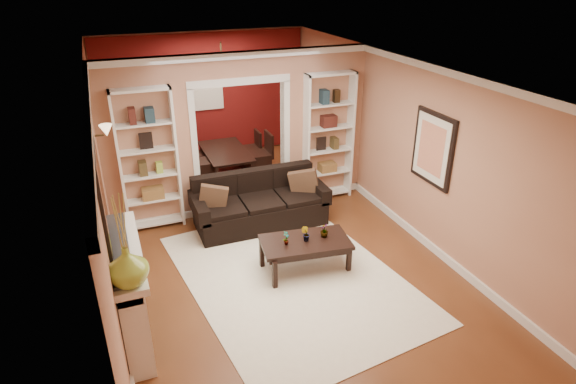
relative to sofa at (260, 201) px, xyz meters
name	(u,v)px	position (x,y,z in m)	size (l,w,h in m)	color
floor	(265,238)	(-0.07, -0.45, -0.43)	(8.00, 8.00, 0.00)	brown
ceiling	(261,65)	(-0.07, -0.45, 2.27)	(8.00, 8.00, 0.00)	white
wall_back	(205,96)	(-0.07, 3.55, 0.92)	(8.00, 8.00, 0.00)	tan
wall_front	(430,335)	(-0.07, -4.45, 0.92)	(8.00, 8.00, 0.00)	tan
wall_left	(101,181)	(-2.32, -0.45, 0.92)	(8.00, 8.00, 0.00)	tan
wall_right	(395,140)	(2.18, -0.45, 0.92)	(8.00, 8.00, 0.00)	tan
partition_wall	(241,134)	(-0.07, 0.75, 0.92)	(4.50, 0.15, 2.70)	tan
red_back_panel	(205,98)	(-0.07, 3.52, 0.89)	(4.44, 0.04, 2.64)	maroon
dining_window	(205,87)	(-0.07, 3.48, 1.12)	(0.78, 0.03, 0.98)	#8CA5CC
area_rug	(291,277)	(-0.08, -1.59, -0.42)	(2.67, 3.74, 0.01)	white
sofa	(260,201)	(0.00, 0.00, 0.00)	(2.18, 0.94, 0.85)	black
pillow_left	(213,198)	(-0.77, -0.02, 0.20)	(0.43, 0.12, 0.43)	brown
pillow_right	(304,182)	(0.77, -0.02, 0.22)	(0.47, 0.13, 0.47)	brown
coffee_table	(305,255)	(0.18, -1.47, -0.19)	(1.22, 0.66, 0.46)	black
plant_left	(286,238)	(-0.11, -1.47, 0.14)	(0.11, 0.07, 0.20)	#336626
plant_center	(306,234)	(0.18, -1.47, 0.14)	(0.11, 0.09, 0.21)	#336626
plant_right	(324,230)	(0.46, -1.47, 0.14)	(0.11, 0.11, 0.20)	#336626
bookshelf_left	(149,161)	(-1.62, 0.58, 0.72)	(0.90, 0.30, 2.30)	white
bookshelf_right	(328,138)	(1.48, 0.58, 0.72)	(0.90, 0.30, 2.30)	white
fireplace	(132,291)	(-2.16, -1.95, 0.15)	(0.32, 1.70, 1.16)	white
vase	(128,266)	(-2.16, -2.65, 0.93)	(0.39, 0.39, 0.40)	#90B239
mirror	(101,196)	(-2.30, -1.95, 1.37)	(0.03, 0.95, 1.10)	silver
wall_sconce	(102,133)	(-2.22, 0.10, 1.40)	(0.18, 0.18, 0.22)	#FFE0A5
framed_art	(432,149)	(2.14, -1.45, 1.12)	(0.04, 0.85, 1.05)	black
dining_table	(227,163)	(0.03, 2.24, -0.16)	(0.85, 1.52, 0.53)	black
dining_chair_nw	(203,162)	(-0.52, 1.94, 0.03)	(0.46, 0.46, 0.92)	black
dining_chair_ne	(257,155)	(0.58, 1.94, 0.04)	(0.46, 0.46, 0.93)	black
dining_chair_sw	(197,155)	(-0.52, 2.54, -0.02)	(0.40, 0.40, 0.81)	black
dining_chair_se	(249,149)	(0.58, 2.54, -0.04)	(0.39, 0.39, 0.78)	black
chandelier	(217,77)	(-0.07, 2.25, 1.59)	(0.50, 0.50, 0.30)	#332717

